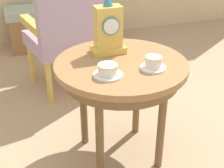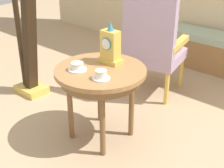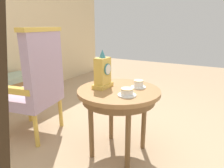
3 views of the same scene
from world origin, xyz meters
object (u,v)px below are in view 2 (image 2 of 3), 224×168
(harp, at_px, (26,26))
(window_bench, at_px, (210,51))
(side_table, at_px, (101,78))
(teacup_right, at_px, (101,75))
(teacup_left, at_px, (77,67))
(mantel_clock, at_px, (110,47))
(armchair, at_px, (153,41))

(harp, distance_m, window_bench, 2.22)
(side_table, distance_m, teacup_right, 0.21)
(side_table, bearing_deg, window_bench, 89.53)
(window_bench, bearing_deg, harp, -120.46)
(teacup_left, height_order, mantel_clock, mantel_clock)
(teacup_right, height_order, armchair, armchair)
(teacup_left, height_order, armchair, armchair)
(side_table, xyz_separation_m, mantel_clock, (-0.02, 0.15, 0.21))
(armchair, distance_m, window_bench, 1.14)
(armchair, xyz_separation_m, window_bench, (0.14, 1.07, -0.37))
(teacup_left, relative_size, armchair, 0.13)
(side_table, relative_size, mantel_clock, 2.14)
(teacup_right, distance_m, window_bench, 2.14)
(teacup_right, bearing_deg, armchair, 103.55)
(mantel_clock, bearing_deg, teacup_right, -61.31)
(teacup_right, distance_m, armchair, 1.06)
(window_bench, bearing_deg, teacup_left, -93.63)
(teacup_right, height_order, window_bench, teacup_right)
(mantel_clock, distance_m, armchair, 0.78)
(harp, height_order, window_bench, harp)
(teacup_left, relative_size, window_bench, 0.13)
(teacup_right, relative_size, armchair, 0.12)
(side_table, relative_size, teacup_left, 4.90)
(teacup_right, distance_m, mantel_clock, 0.33)
(teacup_left, distance_m, harp, 0.99)
(teacup_left, distance_m, armchair, 1.03)
(teacup_left, height_order, teacup_right, teacup_right)
(side_table, height_order, mantel_clock, mantel_clock)
(side_table, bearing_deg, mantel_clock, 99.52)
(mantel_clock, bearing_deg, window_bench, 88.72)
(harp, bearing_deg, teacup_right, -10.85)
(side_table, bearing_deg, harp, 174.64)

